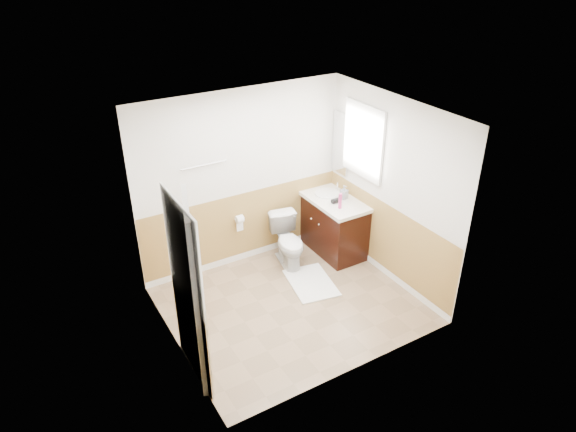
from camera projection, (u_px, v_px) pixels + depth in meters
floor at (291, 305)px, 6.64m from camera, size 3.00×3.00×0.00m
ceiling at (292, 115)px, 5.44m from camera, size 3.00×3.00×0.00m
wall_back at (242, 179)px, 7.02m from camera, size 3.00×0.00×3.00m
wall_front at (360, 275)px, 5.06m from camera, size 3.00×0.00×3.00m
wall_left at (168, 255)px, 5.37m from camera, size 0.00×3.00×3.00m
wall_right at (391, 191)px, 6.71m from camera, size 0.00×3.00×3.00m
wainscot_back at (245, 228)px, 7.37m from camera, size 3.00×0.00×3.00m
wainscot_front at (355, 333)px, 5.43m from camera, size 3.00×0.00×3.00m
wainscot_left at (176, 312)px, 5.73m from camera, size 0.00×2.60×2.60m
wainscot_right at (385, 240)px, 7.06m from camera, size 0.00×2.60×2.60m
toilet at (289, 241)px, 7.32m from camera, size 0.52×0.76×0.71m
bath_mat at (311, 283)px, 7.04m from camera, size 0.69×0.89×0.02m
vanity_cabinet at (332, 225)px, 7.63m from camera, size 0.55×1.10×0.80m
vanity_knob_left at (319, 224)px, 7.35m from camera, size 0.03×0.03×0.03m
vanity_knob_right at (311, 219)px, 7.50m from camera, size 0.03×0.03×0.03m
countertop at (333, 200)px, 7.43m from camera, size 0.60×1.15×0.05m
sink_basin at (327, 193)px, 7.53m from camera, size 0.36×0.36×0.02m
faucet at (338, 187)px, 7.58m from camera, size 0.02×0.02×0.14m
lotion_bottle at (340, 201)px, 7.09m from camera, size 0.05×0.05×0.22m
soap_dispenser at (344, 192)px, 7.36m from camera, size 0.11×0.12×0.20m
hair_dryer_body at (336, 201)px, 7.27m from camera, size 0.14×0.07×0.07m
hair_dryer_handle at (333, 202)px, 7.29m from camera, size 0.03×0.03×0.07m
mirror_panel at (340, 143)px, 7.39m from camera, size 0.02×0.35×0.90m
window_frame at (363, 141)px, 6.90m from camera, size 0.04×0.80×1.00m
window_glass at (364, 141)px, 6.91m from camera, size 0.01×0.70×0.90m
door at (195, 293)px, 5.18m from camera, size 0.29×0.78×2.04m
door_frame at (188, 294)px, 5.14m from camera, size 0.02×0.92×2.10m
door_knob at (189, 280)px, 5.49m from camera, size 0.06×0.06×0.06m
towel_bar at (204, 165)px, 6.57m from camera, size 0.62×0.02×0.02m
tp_holder_bar at (240, 219)px, 7.18m from camera, size 0.14×0.02×0.02m
tp_roll at (240, 219)px, 7.18m from camera, size 0.10×0.11×0.11m
tp_sheet at (240, 226)px, 7.24m from camera, size 0.10×0.01×0.16m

